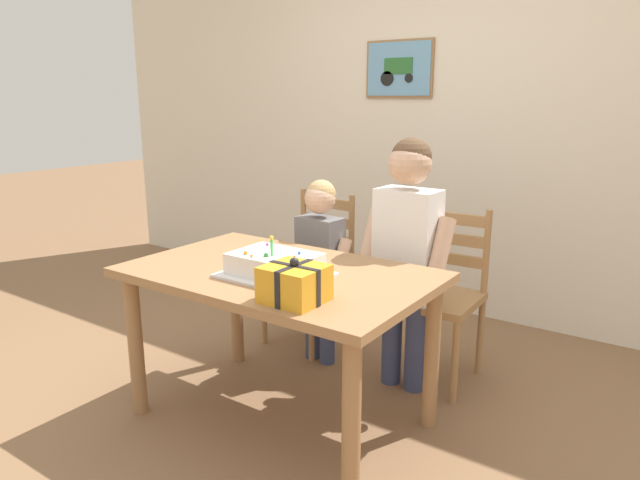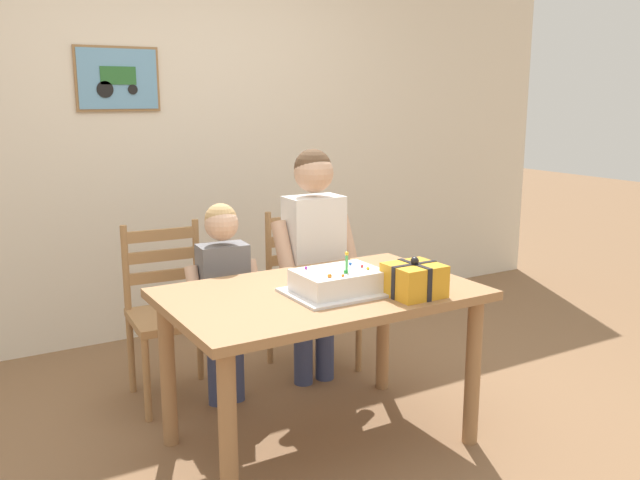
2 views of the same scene
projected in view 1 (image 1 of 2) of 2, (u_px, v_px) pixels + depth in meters
ground_plane at (282, 418)px, 2.75m from camera, size 20.00×20.00×0.00m
back_wall at (449, 125)px, 3.92m from camera, size 6.40×0.11×2.60m
dining_table at (280, 292)px, 2.60m from camera, size 1.36×0.85×0.74m
birthday_cake at (275, 266)px, 2.47m from camera, size 0.44×0.34×0.19m
gift_box_red_large at (295, 284)px, 2.17m from camera, size 0.23×0.21×0.17m
chair_left at (312, 268)px, 3.53m from camera, size 0.45×0.45×0.92m
chair_right at (439, 294)px, 3.07m from camera, size 0.43×0.43×0.92m
child_older at (407, 241)px, 2.87m from camera, size 0.47×0.27×1.30m
child_younger at (320, 254)px, 3.20m from camera, size 0.39×0.23×1.05m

